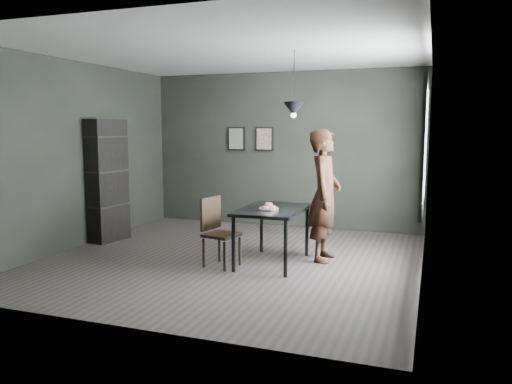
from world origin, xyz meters
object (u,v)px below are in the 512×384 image
(woman, at_px, (324,195))
(pendant_lamp, at_px, (294,109))
(cafe_table, at_px, (272,214))
(wood_chair, at_px, (217,227))
(shelf_unit, at_px, (106,181))
(white_plate, at_px, (269,209))

(woman, distance_m, pendant_lamp, 1.25)
(cafe_table, xyz_separation_m, woman, (0.61, 0.42, 0.23))
(woman, height_order, wood_chair, woman)
(cafe_table, height_order, pendant_lamp, pendant_lamp)
(cafe_table, xyz_separation_m, shelf_unit, (-2.92, 0.43, 0.30))
(wood_chair, bearing_deg, pendant_lamp, 39.41)
(pendant_lamp, bearing_deg, shelf_unit, 174.08)
(cafe_table, distance_m, white_plate, 0.14)
(cafe_table, relative_size, wood_chair, 1.32)
(white_plate, distance_m, woman, 0.83)
(cafe_table, height_order, shelf_unit, shelf_unit)
(shelf_unit, bearing_deg, woman, 8.76)
(woman, bearing_deg, wood_chair, 119.43)
(cafe_table, distance_m, pendant_lamp, 1.41)
(woman, distance_m, shelf_unit, 3.53)
(cafe_table, relative_size, pendant_lamp, 1.39)
(cafe_table, bearing_deg, shelf_unit, 171.65)
(cafe_table, xyz_separation_m, pendant_lamp, (0.25, 0.10, 1.38))
(woman, height_order, shelf_unit, shelf_unit)
(pendant_lamp, bearing_deg, white_plate, -142.07)
(white_plate, distance_m, wood_chair, 0.72)
(cafe_table, height_order, wood_chair, wood_chair)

